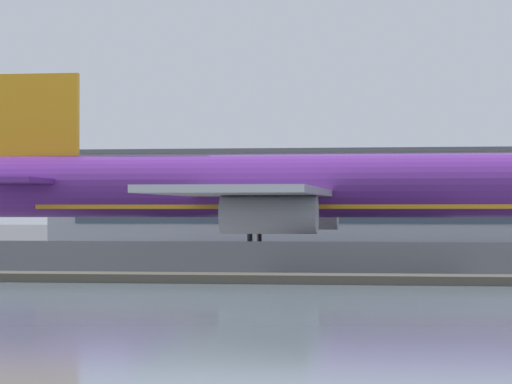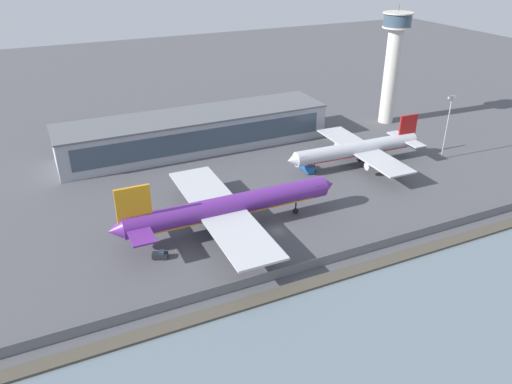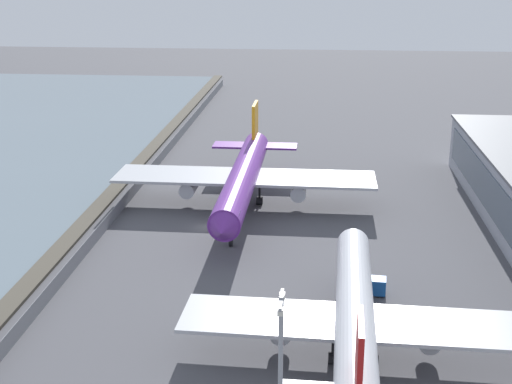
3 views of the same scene
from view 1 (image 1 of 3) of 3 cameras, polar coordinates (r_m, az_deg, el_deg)
The scene contains 6 objects.
ground_plane at distance 88.20m, azimuth 7.64°, elevation -3.52°, with size 500.00×500.00×0.00m, color #4C4C51.
shoreline_seawall at distance 67.72m, azimuth 7.63°, elevation -4.10°, with size 320.00×3.00×0.50m.
perimeter_fence at distance 72.17m, azimuth 7.63°, elevation -3.22°, with size 280.00×0.10×2.21m.
cargo_jet_purple at distance 93.93m, azimuth 1.46°, elevation 0.16°, with size 53.98×46.24×15.13m.
baggage_tug at distance 92.67m, azimuth -9.39°, elevation -2.89°, with size 3.58×2.79×1.80m.
terminal_building at distance 143.31m, azimuth 7.43°, elevation -0.29°, with size 83.94×18.48×11.06m.
Camera 1 is at (0.04, -88.11, 4.06)m, focal length 85.00 mm.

